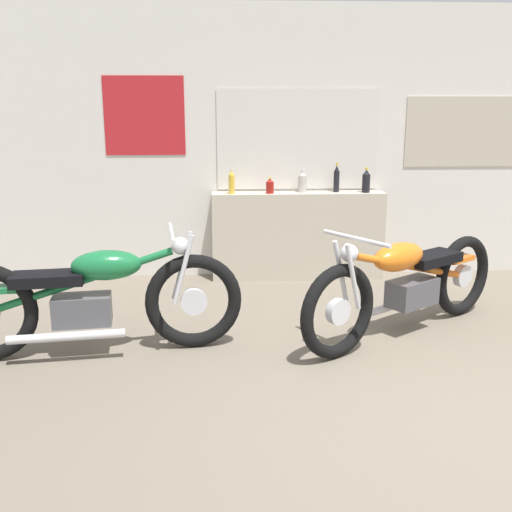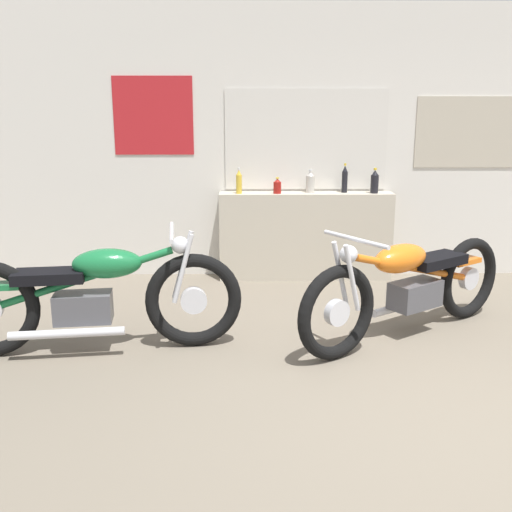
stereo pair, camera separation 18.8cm
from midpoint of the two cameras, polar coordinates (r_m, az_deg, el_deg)
name	(u,v)px [view 2 (the right image)]	position (r m, az deg, el deg)	size (l,w,h in m)	color
ground_plane	(484,421)	(3.92, 22.22, -14.32)	(24.00, 24.00, 0.00)	#706656
wall_back	(379,144)	(6.52, 12.46, 10.37)	(10.00, 0.07, 2.80)	silver
sill_counter	(305,236)	(6.35, 5.56, 1.92)	(1.80, 0.28, 0.92)	#B7AD99
bottle_leftmost	(239,182)	(6.16, -0.75, 7.05)	(0.06, 0.06, 0.27)	gold
bottle_left_center	(277,186)	(6.18, 2.92, 6.64)	(0.08, 0.08, 0.17)	maroon
bottle_center	(310,182)	(6.28, 6.05, 7.00)	(0.09, 0.09, 0.24)	#B7B2A8
bottle_right_center	(345,180)	(6.32, 9.29, 7.20)	(0.06, 0.06, 0.30)	black
bottle_rightmost	(375,182)	(6.33, 12.07, 6.91)	(0.08, 0.08, 0.26)	black
motorcycle_green	(92,296)	(4.57, -14.19, -3.72)	(2.21, 0.64, 0.91)	black
motorcycle_orange	(409,285)	(4.89, 15.47, -2.67)	(1.90, 1.34, 0.89)	black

